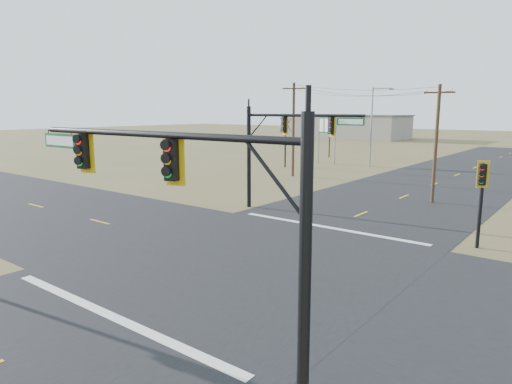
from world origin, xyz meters
TOP-DOWN VIEW (x-y plane):
  - ground at (0.00, 0.00)m, footprint 320.00×320.00m
  - road_ew at (0.00, 0.00)m, footprint 160.00×14.00m
  - road_ns at (0.00, 0.00)m, footprint 14.00×160.00m
  - stop_bar_near at (0.00, -7.50)m, footprint 12.00×0.40m
  - stop_bar_far at (0.00, 7.50)m, footprint 12.00×0.40m
  - mast_arm_near at (4.17, -8.11)m, footprint 10.34×0.54m
  - mast_arm_far at (-4.55, 9.32)m, footprint 8.85×0.56m
  - pedestal_signal_ne at (7.91, 8.47)m, footprint 0.68×0.60m
  - utility_pole_near at (2.51, 19.01)m, footprint 2.14×0.43m
  - utility_pole_far at (-13.64, 24.45)m, footprint 2.20×1.11m
  - highway_sign at (-16.47, 36.73)m, footprint 3.08×0.98m
  - streetlight_c at (-10.41, 37.21)m, footprint 2.71×0.38m
  - bare_tree_a at (-18.70, 30.43)m, footprint 3.22×3.22m
  - bare_tree_b at (-20.26, 44.38)m, footprint 3.09×3.09m
  - warehouse_left at (-40.00, 90.00)m, footprint 28.00×14.00m

SIDE VIEW (x-z plane):
  - ground at x=0.00m, z-range 0.00..0.00m
  - road_ew at x=0.00m, z-range 0.00..0.02m
  - road_ns at x=0.00m, z-range 0.00..0.02m
  - stop_bar_near at x=0.00m, z-range 0.03..0.03m
  - stop_bar_far at x=0.00m, z-range 0.03..0.03m
  - warehouse_left at x=-40.00m, z-range 0.00..5.50m
  - pedestal_signal_ne at x=7.91m, z-range 1.02..5.50m
  - highway_sign at x=-16.47m, z-range 1.25..7.22m
  - utility_pole_near at x=2.51m, z-range 0.20..8.96m
  - bare_tree_b at x=-20.26m, z-range 1.80..7.82m
  - mast_arm_near at x=4.17m, z-range 1.58..8.44m
  - utility_pole_far at x=-13.64m, z-range 0.18..9.88m
  - mast_arm_far at x=-4.55m, z-range 1.59..8.76m
  - bare_tree_a at x=-18.70m, z-range 1.99..8.81m
  - streetlight_c at x=-10.41m, z-range 0.59..10.27m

